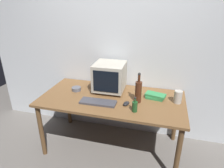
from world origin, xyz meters
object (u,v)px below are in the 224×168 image
at_px(bottle_tall, 138,91).
at_px(metal_canister, 178,97).
at_px(bottle_short, 135,106).
at_px(cd_spindle, 76,89).
at_px(computer_mouse, 126,104).
at_px(book_stack, 155,96).
at_px(crt_monitor, 110,77).
at_px(keyboard, 98,102).

xyz_separation_m(bottle_tall, metal_canister, (0.45, 0.10, -0.06)).
xyz_separation_m(bottle_short, cd_spindle, (-0.82, 0.32, -0.04)).
relative_size(computer_mouse, book_stack, 0.39).
bearing_deg(metal_canister, crt_monitor, 172.17).
bearing_deg(crt_monitor, metal_canister, -7.83).
relative_size(bottle_tall, bottle_short, 2.09).
height_order(crt_monitor, bottle_short, crt_monitor).
xyz_separation_m(cd_spindle, metal_canister, (1.27, 0.00, 0.05)).
distance_m(bottle_short, book_stack, 0.42).
bearing_deg(computer_mouse, cd_spindle, -178.52).
bearing_deg(crt_monitor, keyboard, -95.67).
distance_m(keyboard, bottle_tall, 0.48).
bearing_deg(cd_spindle, keyboard, -32.85).
bearing_deg(keyboard, book_stack, 24.10).
xyz_separation_m(bottle_short, book_stack, (0.19, 0.37, -0.03)).
bearing_deg(keyboard, cd_spindle, 145.88).
relative_size(bottle_tall, cd_spindle, 3.03).
distance_m(computer_mouse, metal_canister, 0.60).
xyz_separation_m(crt_monitor, computer_mouse, (0.29, -0.32, -0.17)).
relative_size(bottle_short, metal_canister, 1.16).
height_order(keyboard, computer_mouse, computer_mouse).
bearing_deg(bottle_tall, crt_monitor, 151.76).
xyz_separation_m(book_stack, metal_canister, (0.26, -0.05, 0.05)).
relative_size(crt_monitor, cd_spindle, 3.29).
bearing_deg(bottle_tall, computer_mouse, -136.63).
xyz_separation_m(bottle_tall, cd_spindle, (-0.83, 0.10, -0.12)).
height_order(crt_monitor, keyboard, crt_monitor).
relative_size(book_stack, metal_canister, 1.71).
height_order(computer_mouse, book_stack, book_stack).
distance_m(keyboard, cd_spindle, 0.46).
relative_size(crt_monitor, bottle_tall, 1.08).
relative_size(crt_monitor, computer_mouse, 3.95).
relative_size(bottle_short, book_stack, 0.68).
bearing_deg(crt_monitor, bottle_short, -47.58).
bearing_deg(bottle_tall, metal_canister, 12.60).
bearing_deg(book_stack, cd_spindle, -177.30).
height_order(crt_monitor, bottle_tall, crt_monitor).
xyz_separation_m(keyboard, computer_mouse, (0.32, 0.04, 0.01)).
xyz_separation_m(bottle_short, metal_canister, (0.45, 0.32, 0.01)).
distance_m(bottle_tall, cd_spindle, 0.84).
height_order(bottle_short, cd_spindle, bottle_short).
relative_size(computer_mouse, metal_canister, 0.67).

